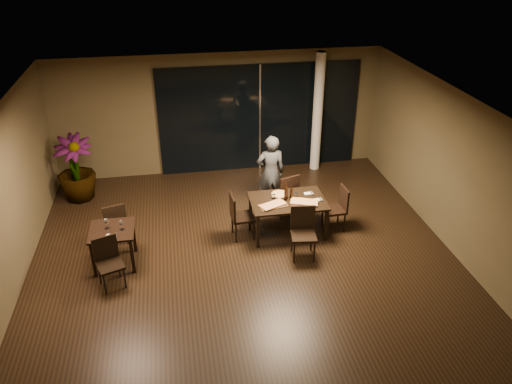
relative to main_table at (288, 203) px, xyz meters
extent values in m
plane|color=black|center=(-1.00, -0.80, -0.68)|extent=(8.00, 8.00, 0.00)
cube|color=#4C4228|center=(-1.00, 3.25, 0.82)|extent=(8.00, 0.10, 3.00)
cube|color=#4C4228|center=(-1.00, -4.85, 0.82)|extent=(8.00, 0.10, 3.00)
cube|color=#4C4228|center=(-5.05, -0.80, 0.82)|extent=(0.10, 8.00, 3.00)
cube|color=#4C4228|center=(3.05, -0.80, 0.82)|extent=(0.10, 8.00, 3.00)
cube|color=silver|center=(-1.00, -0.80, 2.34)|extent=(8.00, 8.00, 0.04)
cube|color=black|center=(0.00, 3.16, 0.67)|extent=(5.00, 0.06, 2.70)
cylinder|color=silver|center=(1.40, 2.85, 0.82)|extent=(0.24, 0.24, 3.00)
cube|color=black|center=(0.00, 0.00, 0.05)|extent=(1.50, 1.00, 0.04)
cube|color=black|center=(-0.69, -0.44, -0.32)|extent=(0.06, 0.06, 0.71)
cube|color=black|center=(0.69, -0.44, -0.32)|extent=(0.06, 0.06, 0.71)
cube|color=black|center=(-0.69, 0.44, -0.32)|extent=(0.06, 0.06, 0.71)
cube|color=black|center=(0.69, 0.44, -0.32)|extent=(0.06, 0.06, 0.71)
cube|color=black|center=(-3.40, -0.50, 0.05)|extent=(0.80, 0.80, 0.04)
cube|color=black|center=(-3.74, -0.84, -0.32)|extent=(0.06, 0.06, 0.71)
cube|color=black|center=(-3.06, -0.84, -0.32)|extent=(0.06, 0.06, 0.71)
cube|color=black|center=(-3.74, -0.16, -0.32)|extent=(0.06, 0.06, 0.71)
cube|color=black|center=(-3.06, -0.16, -0.32)|extent=(0.06, 0.06, 0.71)
cube|color=black|center=(0.10, 0.73, -0.20)|extent=(0.58, 0.58, 0.05)
cylinder|color=black|center=(0.22, 0.97, -0.44)|extent=(0.04, 0.04, 0.47)
cylinder|color=black|center=(-0.13, 0.85, -0.44)|extent=(0.04, 0.04, 0.47)
cylinder|color=black|center=(0.34, 0.61, -0.44)|extent=(0.04, 0.04, 0.47)
cylinder|color=black|center=(-0.02, 0.49, -0.44)|extent=(0.04, 0.04, 0.47)
cube|color=black|center=(0.17, 0.53, 0.06)|extent=(0.45, 0.18, 0.52)
cube|color=black|center=(0.10, -0.90, -0.20)|extent=(0.52, 0.52, 0.05)
cylinder|color=black|center=(-0.11, -1.06, -0.44)|extent=(0.04, 0.04, 0.47)
cylinder|color=black|center=(0.27, -1.11, -0.44)|extent=(0.04, 0.04, 0.47)
cylinder|color=black|center=(-0.06, -0.68, -0.44)|extent=(0.04, 0.04, 0.47)
cylinder|color=black|center=(0.31, -0.73, -0.44)|extent=(0.04, 0.04, 0.47)
cube|color=black|center=(0.13, -0.69, 0.06)|extent=(0.47, 0.10, 0.53)
cube|color=black|center=(-0.92, -0.01, -0.22)|extent=(0.48, 0.48, 0.05)
cylinder|color=black|center=(-0.72, -0.18, -0.45)|extent=(0.04, 0.04, 0.46)
cylinder|color=black|center=(-0.75, 0.19, -0.45)|extent=(0.04, 0.04, 0.46)
cylinder|color=black|center=(-1.09, -0.20, -0.45)|extent=(0.04, 0.04, 0.46)
cylinder|color=black|center=(-1.11, 0.16, -0.45)|extent=(0.04, 0.04, 0.46)
cube|color=black|center=(-1.12, -0.02, 0.04)|extent=(0.07, 0.45, 0.51)
cube|color=black|center=(0.98, -0.03, -0.23)|extent=(0.45, 0.45, 0.05)
cylinder|color=black|center=(0.80, 0.14, -0.45)|extent=(0.04, 0.04, 0.44)
cylinder|color=black|center=(0.81, -0.21, -0.45)|extent=(0.04, 0.04, 0.44)
cylinder|color=black|center=(1.15, 0.16, -0.45)|extent=(0.04, 0.04, 0.44)
cylinder|color=black|center=(1.17, -0.19, -0.45)|extent=(0.04, 0.04, 0.44)
cube|color=black|center=(1.18, -0.02, 0.01)|extent=(0.06, 0.43, 0.49)
cube|color=black|center=(-3.44, 0.25, -0.24)|extent=(0.53, 0.53, 0.05)
cylinder|color=black|center=(-3.32, 0.46, -0.46)|extent=(0.04, 0.04, 0.44)
cylinder|color=black|center=(-3.66, 0.36, -0.46)|extent=(0.04, 0.04, 0.44)
cylinder|color=black|center=(-3.22, 0.13, -0.46)|extent=(0.04, 0.04, 0.44)
cylinder|color=black|center=(-3.56, 0.03, -0.46)|extent=(0.04, 0.04, 0.44)
cube|color=black|center=(-3.39, 0.06, 0.01)|extent=(0.42, 0.16, 0.49)
cube|color=black|center=(-3.41, -1.17, -0.24)|extent=(0.55, 0.55, 0.05)
cylinder|color=black|center=(-3.52, -1.39, -0.46)|extent=(0.03, 0.03, 0.44)
cylinder|color=black|center=(-3.19, -1.27, -0.46)|extent=(0.03, 0.03, 0.44)
cylinder|color=black|center=(-3.63, -1.06, -0.46)|extent=(0.03, 0.03, 0.44)
cylinder|color=black|center=(-3.31, -0.94, -0.46)|extent=(0.03, 0.03, 0.44)
cube|color=black|center=(-3.48, -0.98, 0.00)|extent=(0.41, 0.18, 0.48)
imported|color=#303335|center=(-0.13, 1.10, 0.18)|extent=(0.58, 0.39, 1.70)
imported|color=#214B19|center=(-4.40, 2.23, 0.09)|extent=(0.91, 0.91, 1.52)
cube|color=#412815|center=(-0.34, -0.17, 0.08)|extent=(0.61, 0.40, 0.01)
cube|color=#4F3419|center=(0.30, -0.17, 0.08)|extent=(0.59, 0.39, 0.01)
cylinder|color=#A52412|center=(-0.11, 0.26, 0.08)|extent=(0.33, 0.33, 0.01)
cylinder|color=white|center=(-0.27, 0.12, 0.12)|extent=(0.07, 0.07, 0.09)
cylinder|color=white|center=(0.19, 0.10, 0.12)|extent=(0.07, 0.07, 0.09)
cube|color=white|center=(0.59, -0.10, 0.08)|extent=(0.19, 0.12, 0.01)
cube|color=white|center=(0.48, 0.19, 0.08)|extent=(0.18, 0.11, 0.01)
cube|color=white|center=(-3.40, -0.74, 0.08)|extent=(0.21, 0.17, 0.01)
camera|label=1|loc=(-2.13, -8.45, 4.99)|focal=35.00mm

